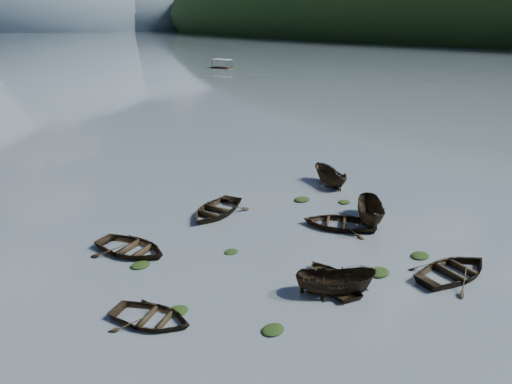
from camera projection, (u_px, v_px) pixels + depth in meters
ground_plane at (399, 306)px, 21.42m from camera, size 2400.00×2400.00×0.00m
haze_mtn_c at (38, 30)px, 793.54m from camera, size 520.00×520.00×260.00m
haze_mtn_d at (137, 29)px, 887.91m from camera, size 520.00×520.00×220.00m
rowboat_0 at (151, 322)px, 20.29m from camera, size 4.52×4.77×0.80m
rowboat_1 at (332, 283)px, 23.28m from camera, size 3.47×4.36×0.81m
rowboat_2 at (335, 293)px, 22.44m from camera, size 4.07×3.41×1.51m
rowboat_3 at (339, 227)px, 29.69m from camera, size 5.68×5.77×0.98m
rowboat_4 at (454, 276)px, 23.96m from camera, size 4.91×3.64×0.98m
rowboat_5 at (370, 222)px, 30.34m from camera, size 4.25×4.47×1.73m
rowboat_6 at (131, 252)px, 26.41m from camera, size 5.13×5.67×0.96m
rowboat_7 at (216, 214)px, 31.70m from camera, size 6.10×5.55×1.03m
rowboat_8 at (329, 185)px, 37.37m from camera, size 2.43×4.38×1.60m
weed_clump_0 at (178, 312)px, 20.96m from camera, size 1.04×0.85×0.23m
weed_clump_1 at (273, 331)px, 19.67m from camera, size 1.06×0.85×0.23m
weed_clump_2 at (379, 274)px, 24.16m from camera, size 1.25×1.00×0.27m
weed_clump_3 at (344, 203)px, 33.63m from camera, size 0.95×0.81×0.21m
weed_clump_4 at (420, 257)px, 25.91m from camera, size 1.14×0.90×0.24m
weed_clump_5 at (141, 266)px, 24.91m from camera, size 1.08×0.88×0.23m
weed_clump_6 at (231, 252)px, 26.39m from camera, size 0.86×0.72×0.18m
weed_clump_7 at (302, 200)px, 34.07m from camera, size 1.25×1.00×0.27m
pontoon_right at (222, 68)px, 131.91m from camera, size 4.76×6.74×2.39m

